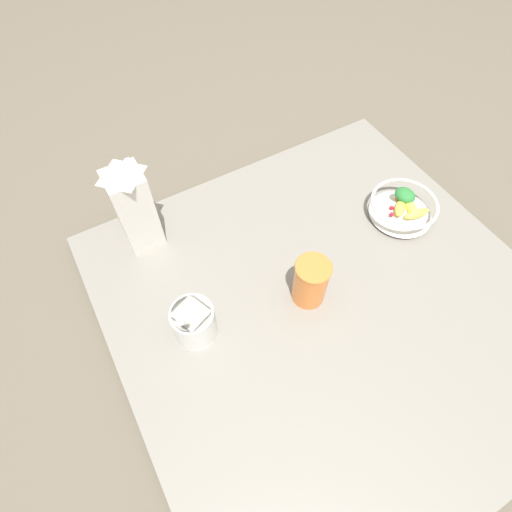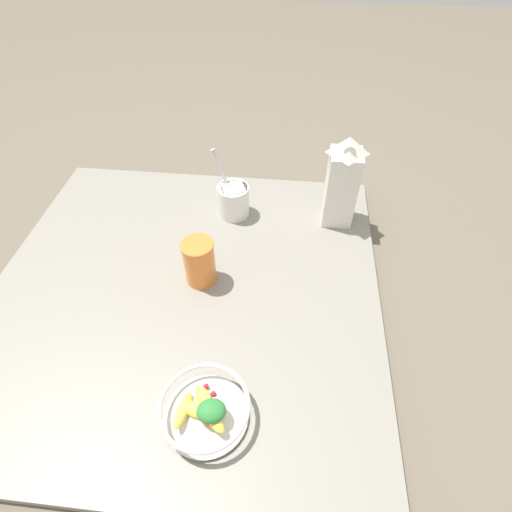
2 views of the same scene
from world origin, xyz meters
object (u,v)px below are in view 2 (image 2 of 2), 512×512
fruit_bowl (205,410)px  yogurt_tub (233,199)px  milk_carton (342,181)px  drinking_cup (199,261)px

fruit_bowl → yogurt_tub: size_ratio=0.88×
yogurt_tub → milk_carton: bearing=0.8°
fruit_bowl → drinking_cup: drinking_cup is taller
fruit_bowl → milk_carton: bearing=66.4°
fruit_bowl → yogurt_tub: yogurt_tub is taller
milk_carton → yogurt_tub: 0.35m
milk_carton → yogurt_tub: size_ratio=1.36×
milk_carton → drinking_cup: size_ratio=2.14×
fruit_bowl → milk_carton: (0.30, 0.69, 0.11)m
fruit_bowl → drinking_cup: bearing=102.6°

